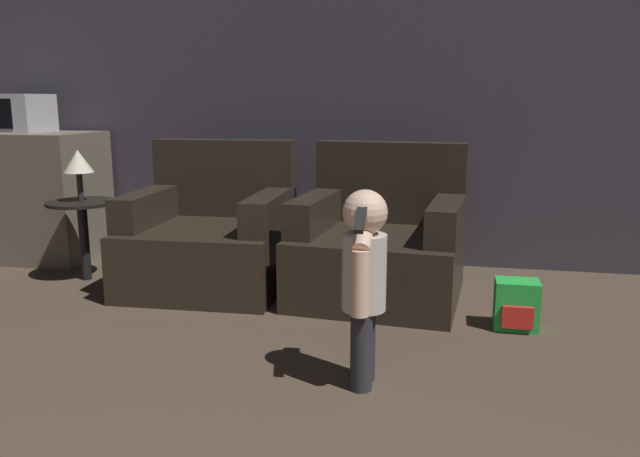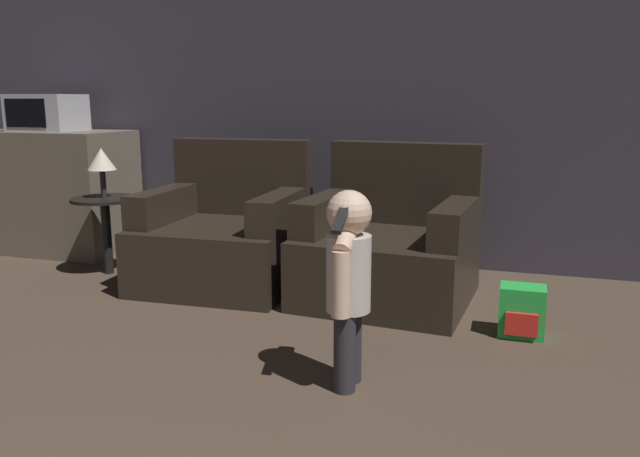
{
  "view_description": "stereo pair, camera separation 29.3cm",
  "coord_description": "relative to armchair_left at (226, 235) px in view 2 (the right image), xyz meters",
  "views": [
    {
      "loc": [
        0.52,
        0.18,
        1.13
      ],
      "look_at": [
        -0.08,
        3.08,
        0.52
      ],
      "focal_mm": 35.0,
      "sensor_mm": 36.0,
      "label": 1
    },
    {
      "loc": [
        0.8,
        0.26,
        1.13
      ],
      "look_at": [
        -0.08,
        3.08,
        0.52
      ],
      "focal_mm": 35.0,
      "sensor_mm": 36.0,
      "label": 2
    }
  ],
  "objects": [
    {
      "name": "wall_back",
      "position": [
        0.9,
        0.79,
        1.0
      ],
      "size": [
        8.4,
        0.05,
        2.6
      ],
      "color": "#3D3842",
      "rests_on": "ground_plane"
    },
    {
      "name": "armchair_left",
      "position": [
        0.0,
        0.0,
        0.0
      ],
      "size": [
        0.95,
        0.92,
        0.88
      ],
      "rotation": [
        0.0,
        0.0,
        0.04
      ],
      "color": "black",
      "rests_on": "ground_plane"
    },
    {
      "name": "armchair_right",
      "position": [
        1.04,
        -0.0,
        0.0
      ],
      "size": [
        0.98,
        0.96,
        0.88
      ],
      "rotation": [
        0.0,
        0.0,
        -0.08
      ],
      "color": "black",
      "rests_on": "ground_plane"
    },
    {
      "name": "person_toddler",
      "position": [
        1.11,
        -1.2,
        0.17
      ],
      "size": [
        0.17,
        0.32,
        0.79
      ],
      "rotation": [
        0.0,
        0.0,
        -1.57
      ],
      "color": "#28282D",
      "rests_on": "ground_plane"
    },
    {
      "name": "toy_backpack",
      "position": [
        1.77,
        -0.42,
        -0.18
      ],
      "size": [
        0.21,
        0.18,
        0.25
      ],
      "color": "green",
      "rests_on": "ground_plane"
    },
    {
      "name": "kitchen_counter",
      "position": [
        -1.63,
        0.41,
        0.15
      ],
      "size": [
        1.15,
        0.63,
        0.9
      ],
      "color": "#665B4C",
      "rests_on": "ground_plane"
    },
    {
      "name": "microwave",
      "position": [
        -1.63,
        0.41,
        0.74
      ],
      "size": [
        0.49,
        0.36,
        0.27
      ],
      "color": "#B7B7BC",
      "rests_on": "kitchen_counter"
    },
    {
      "name": "side_table",
      "position": [
        -0.83,
        -0.06,
        0.12
      ],
      "size": [
        0.43,
        0.43,
        0.51
      ],
      "color": "black",
      "rests_on": "ground_plane"
    },
    {
      "name": "lamp",
      "position": [
        -0.83,
        -0.06,
        0.45
      ],
      "size": [
        0.18,
        0.18,
        0.32
      ],
      "color": "#262626",
      "rests_on": "side_table"
    }
  ]
}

